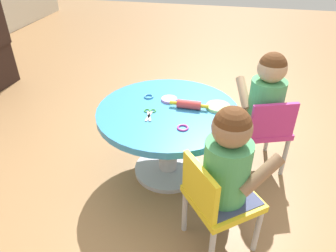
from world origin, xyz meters
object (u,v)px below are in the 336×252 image
child_chair_right (263,129)px  craft_scissors (150,113)px  rolling_pin (189,105)px  child_chair_left (217,199)px  seated_child_left (229,159)px  craft_table (168,126)px  seated_child_right (267,94)px

child_chair_right → craft_scissors: size_ratio=3.85×
rolling_pin → craft_scissors: bearing=117.1°
child_chair_left → rolling_pin: bearing=22.6°
seated_child_left → craft_scissors: size_ratio=3.67×
craft_table → child_chair_right: 0.60m
seated_child_left → child_chair_right: size_ratio=0.95×
child_chair_left → seated_child_right: size_ratio=1.05×
craft_table → seated_child_right: (0.21, -0.56, 0.18)m
child_chair_left → seated_child_left: seated_child_left is taller
craft_table → seated_child_left: (-0.47, -0.37, 0.18)m
child_chair_left → craft_scissors: (0.43, 0.43, 0.17)m
seated_child_right → rolling_pin: bearing=111.0°
craft_table → seated_child_right: bearing=-69.8°
craft_table → child_chair_left: bearing=-145.6°
craft_scissors → child_chair_right: bearing=-70.2°
rolling_pin → seated_child_right: bearing=-69.0°
child_chair_left → child_chair_right: 0.71m
child_chair_left → craft_scissors: 0.63m
rolling_pin → craft_scissors: size_ratio=1.66×
child_chair_right → craft_scissors: bearing=109.8°
child_chair_right → rolling_pin: bearing=106.2°
craft_table → craft_scissors: craft_scissors is taller
rolling_pin → child_chair_left: bearing=-157.4°
craft_table → rolling_pin: (0.04, -0.12, 0.14)m
seated_child_left → child_chair_right: 0.71m
seated_child_right → craft_scissors: size_ratio=3.67×
rolling_pin → child_chair_right: bearing=-73.8°
seated_child_right → child_chair_right: bearing=-160.3°
craft_scissors → craft_table: bearing=-52.3°
seated_child_left → seated_child_right: size_ratio=1.00×
craft_table → child_chair_right: (0.17, -0.58, -0.05)m
seated_child_left → craft_scissors: seated_child_left is taller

